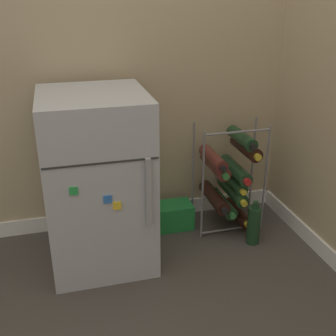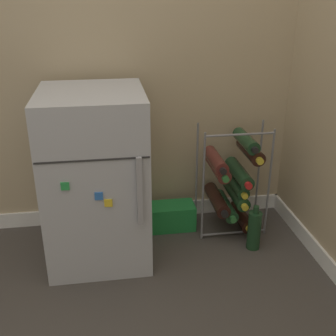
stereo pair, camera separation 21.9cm
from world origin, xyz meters
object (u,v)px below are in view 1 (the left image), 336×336
object	(u,v)px
mini_fridge	(98,180)
soda_box	(167,216)
wine_rack	(229,178)
loose_bottle_floor	(254,225)

from	to	relation	value
mini_fridge	soda_box	xyz separation A→B (m)	(0.40, 0.17, -0.36)
wine_rack	loose_bottle_floor	world-z (taller)	wine_rack
wine_rack	loose_bottle_floor	bearing A→B (deg)	-71.85
mini_fridge	loose_bottle_floor	world-z (taller)	mini_fridge
loose_bottle_floor	mini_fridge	bearing A→B (deg)	172.92
mini_fridge	wine_rack	world-z (taller)	mini_fridge
mini_fridge	soda_box	bearing A→B (deg)	23.73
wine_rack	soda_box	size ratio (longest dim) A/B	2.15
soda_box	mini_fridge	bearing A→B (deg)	-156.27
soda_box	loose_bottle_floor	bearing A→B (deg)	-33.58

